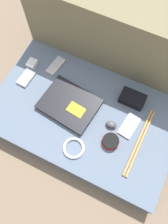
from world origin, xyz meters
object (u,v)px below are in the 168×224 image
object	(u,v)px
phone_small	(26,78)
charger_brick	(32,64)
laptop	(69,104)
phone_black	(129,126)
phone_silver	(56,66)
computer_mouse	(112,124)
speaker_puck	(111,141)
camera_pouch	(132,99)

from	to	relation	value
phone_small	charger_brick	xyz separation A→B (m)	(-0.01, 0.09, 0.01)
laptop	phone_black	xyz separation A→B (m)	(0.34, 0.03, -0.01)
laptop	phone_black	bearing A→B (deg)	11.56
phone_silver	phone_small	bearing A→B (deg)	-119.47
charger_brick	computer_mouse	bearing A→B (deg)	-13.77
laptop	computer_mouse	world-z (taller)	computer_mouse
computer_mouse	phone_black	xyz separation A→B (m)	(0.09, 0.03, -0.01)
laptop	computer_mouse	size ratio (longest dim) A/B	5.32
speaker_puck	phone_silver	size ratio (longest dim) A/B	0.66
laptop	speaker_puck	size ratio (longest dim) A/B	3.66
phone_black	charger_brick	size ratio (longest dim) A/B	2.43
laptop	camera_pouch	size ratio (longest dim) A/B	2.42
camera_pouch	charger_brick	size ratio (longest dim) A/B	2.35
phone_silver	charger_brick	distance (m)	0.14
camera_pouch	phone_silver	bearing A→B (deg)	177.88
laptop	phone_black	world-z (taller)	laptop
speaker_puck	phone_black	xyz separation A→B (m)	(0.06, 0.12, -0.01)
speaker_puck	camera_pouch	size ratio (longest dim) A/B	0.66
speaker_puck	charger_brick	size ratio (longest dim) A/B	1.56
camera_pouch	laptop	bearing A→B (deg)	-150.27
charger_brick	phone_silver	bearing A→B (deg)	22.17
speaker_puck	phone_silver	xyz separation A→B (m)	(-0.47, 0.28, -0.01)
phone_silver	computer_mouse	bearing A→B (deg)	-15.20
speaker_puck	phone_small	distance (m)	0.59
laptop	speaker_puck	xyz separation A→B (m)	(0.28, -0.09, 0.00)
charger_brick	laptop	bearing A→B (deg)	-23.19
laptop	phone_black	distance (m)	0.34
computer_mouse	speaker_puck	bearing A→B (deg)	-76.14
phone_silver	phone_small	world-z (taller)	same
speaker_puck	charger_brick	bearing A→B (deg)	159.24
phone_black	charger_brick	xyz separation A→B (m)	(-0.65, 0.10, 0.01)
phone_black	speaker_puck	bearing A→B (deg)	-107.03
charger_brick	speaker_puck	bearing A→B (deg)	-20.76
phone_silver	charger_brick	world-z (taller)	charger_brick
computer_mouse	charger_brick	distance (m)	0.58
computer_mouse	charger_brick	bearing A→B (deg)	160.21
phone_silver	camera_pouch	size ratio (longest dim) A/B	1.01
computer_mouse	camera_pouch	size ratio (longest dim) A/B	0.45
phone_silver	phone_black	size ratio (longest dim) A/B	0.98
laptop	charger_brick	distance (m)	0.34
phone_black	phone_small	bearing A→B (deg)	-173.07
speaker_puck	phone_silver	bearing A→B (deg)	149.34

